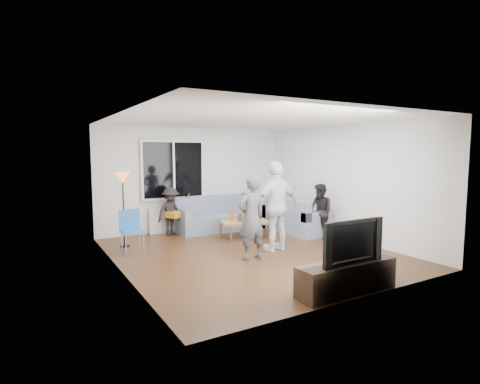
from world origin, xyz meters
TOP-DOWN VIEW (x-y plane):
  - floor at (0.00, 0.00)m, footprint 5.00×5.50m
  - ceiling at (0.00, 0.00)m, footprint 5.00×5.50m
  - wall_back at (0.00, 2.77)m, footprint 5.00×0.04m
  - wall_front at (0.00, -2.77)m, footprint 5.00×0.04m
  - wall_left at (-2.52, 0.00)m, footprint 0.04×5.50m
  - wall_right at (2.52, 0.00)m, footprint 0.04×5.50m
  - window_frame at (-0.60, 2.69)m, footprint 1.62×0.06m
  - window_glass at (-0.60, 2.65)m, footprint 1.50×0.02m
  - window_mullion at (-0.60, 2.64)m, footprint 0.05×0.03m
  - radiator at (-0.60, 2.65)m, footprint 1.30×0.12m
  - potted_plant at (-0.28, 2.62)m, footprint 0.22×0.20m
  - vase at (-0.76, 2.62)m, footprint 0.19×0.19m
  - sofa_back_section at (0.51, 2.27)m, footprint 2.30×0.85m
  - sofa_right_section at (2.02, 1.24)m, footprint 2.00×0.85m
  - sofa_corner at (1.74, 2.27)m, footprint 0.85×0.85m
  - cushion_yellow at (-0.73, 2.25)m, footprint 0.48×0.46m
  - cushion_red at (-0.50, 2.33)m, footprint 0.46×0.43m
  - coffee_table at (0.56, 1.18)m, footprint 1.22×0.87m
  - pitcher at (0.48, 1.19)m, footprint 0.17×0.17m
  - side_chair at (-2.05, 1.08)m, footprint 0.41×0.41m
  - floor_lamp at (-2.05, 1.75)m, footprint 0.32×0.32m
  - player_left at (-0.23, -0.40)m, footprint 0.60×0.42m
  - player_right at (0.54, -0.11)m, footprint 1.09×0.52m
  - spectator_right at (2.02, 0.24)m, footprint 0.50×0.63m
  - spectator_back at (-0.83, 2.30)m, footprint 0.84×0.64m
  - tv_console at (0.05, -2.50)m, footprint 1.60×0.40m
  - television at (0.05, -2.50)m, footprint 1.08×0.14m
  - bottle_b at (0.45, 1.06)m, footprint 0.08×0.08m
  - bottle_a at (0.30, 1.32)m, footprint 0.07×0.07m
  - bottle_c at (0.62, 1.31)m, footprint 0.07×0.07m
  - bottle_e at (0.95, 1.30)m, footprint 0.07×0.07m
  - bottle_d at (0.74, 1.13)m, footprint 0.07×0.07m

SIDE VIEW (x-z plane):
  - floor at x=0.00m, z-range -0.04..0.00m
  - coffee_table at x=0.56m, z-range 0.00..0.40m
  - tv_console at x=0.05m, z-range 0.00..0.44m
  - radiator at x=-0.60m, z-range 0.00..0.62m
  - sofa_back_section at x=0.51m, z-range 0.00..0.85m
  - sofa_right_section at x=2.02m, z-range 0.00..0.85m
  - sofa_corner at x=1.74m, z-range 0.00..0.85m
  - side_chair at x=-2.05m, z-range 0.00..0.86m
  - pitcher at x=0.48m, z-range 0.40..0.57m
  - bottle_e at x=0.95m, z-range 0.40..0.59m
  - cushion_yellow at x=-0.73m, z-range 0.44..0.58m
  - cushion_red at x=-0.50m, z-range 0.45..0.57m
  - bottle_c at x=0.62m, z-range 0.40..0.63m
  - bottle_a at x=0.30m, z-range 0.40..0.65m
  - bottle_d at x=0.74m, z-range 0.40..0.65m
  - bottle_b at x=0.45m, z-range 0.40..0.67m
  - spectator_back at x=-0.83m, z-range 0.00..1.15m
  - spectator_right at x=2.02m, z-range 0.00..1.27m
  - vase at x=-0.76m, z-range 0.62..0.78m
  - television at x=0.05m, z-range 0.44..1.06m
  - floor_lamp at x=-2.05m, z-range 0.00..1.56m
  - player_left at x=-0.23m, z-range 0.00..1.57m
  - potted_plant at x=-0.28m, z-range 0.62..0.96m
  - player_right at x=0.54m, z-range 0.00..1.80m
  - wall_back at x=0.00m, z-range 0.00..2.60m
  - wall_front at x=0.00m, z-range 0.00..2.60m
  - wall_left at x=-2.52m, z-range 0.00..2.60m
  - wall_right at x=2.52m, z-range 0.00..2.60m
  - window_frame at x=-0.60m, z-range 0.81..2.29m
  - window_glass at x=-0.60m, z-range 0.88..2.23m
  - window_mullion at x=-0.60m, z-range 0.88..2.23m
  - ceiling at x=0.00m, z-range 2.60..2.64m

